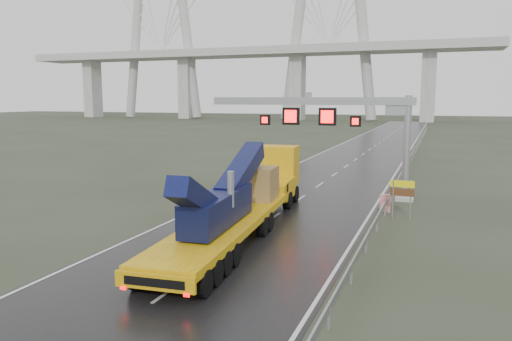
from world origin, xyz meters
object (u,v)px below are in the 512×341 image
at_px(striped_barrier, 385,203).
at_px(heavy_haul_truck, 250,194).
at_px(sign_gantry, 337,118).
at_px(exit_sign_pair, 402,192).

bearing_deg(striped_barrier, heavy_haul_truck, -141.02).
bearing_deg(heavy_haul_truck, sign_gantry, 69.64).
relative_size(sign_gantry, exit_sign_pair, 6.31).
bearing_deg(striped_barrier, exit_sign_pair, -62.29).
height_order(sign_gantry, exit_sign_pair, sign_gantry).
xyz_separation_m(sign_gantry, exit_sign_pair, (5.00, -5.84, -3.96)).
xyz_separation_m(heavy_haul_truck, striped_barrier, (6.70, 6.06, -1.23)).
bearing_deg(exit_sign_pair, heavy_haul_truck, -148.52).
bearing_deg(sign_gantry, heavy_haul_truck, -105.61).
bearing_deg(sign_gantry, exit_sign_pair, -49.44).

